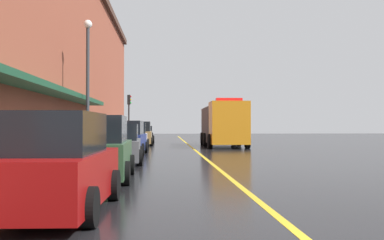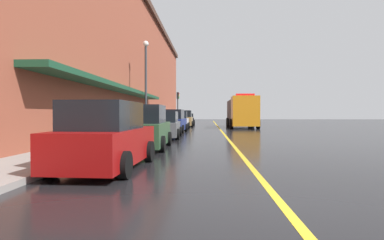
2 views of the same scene
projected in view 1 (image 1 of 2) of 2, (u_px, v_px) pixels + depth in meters
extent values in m
plane|color=black|center=(194.00, 149.00, 29.91)|extent=(112.00, 112.00, 0.00)
cube|color=gray|center=(100.00, 148.00, 29.53)|extent=(2.40, 70.00, 0.15)
cube|color=gold|center=(194.00, 149.00, 29.91)|extent=(0.16, 70.00, 0.01)
cube|color=#19472D|center=(57.00, 92.00, 20.54)|extent=(1.20, 22.40, 0.24)
cube|color=maroon|center=(55.00, 178.00, 8.12)|extent=(1.86, 4.15, 0.90)
cube|color=black|center=(52.00, 133.00, 7.92)|extent=(1.63, 2.30, 0.73)
cylinder|color=black|center=(29.00, 185.00, 9.36)|extent=(0.24, 0.65, 0.64)
cylinder|color=black|center=(114.00, 185.00, 9.41)|extent=(0.24, 0.65, 0.64)
cylinder|color=black|center=(90.00, 207.00, 6.87)|extent=(0.24, 0.65, 0.64)
cube|color=#2D5133|center=(97.00, 158.00, 12.97)|extent=(1.90, 4.20, 0.92)
cube|color=black|center=(96.00, 129.00, 12.77)|extent=(1.68, 2.32, 0.75)
cylinder|color=black|center=(73.00, 165.00, 14.17)|extent=(0.24, 0.65, 0.64)
cylinder|color=black|center=(131.00, 165.00, 14.32)|extent=(0.24, 0.65, 0.64)
cylinder|color=black|center=(55.00, 174.00, 11.60)|extent=(0.24, 0.65, 0.64)
cylinder|color=black|center=(126.00, 173.00, 11.76)|extent=(0.24, 0.65, 0.64)
cube|color=#595B60|center=(118.00, 149.00, 18.75)|extent=(2.00, 4.74, 0.80)
cube|color=black|center=(118.00, 132.00, 18.53)|extent=(1.74, 2.63, 0.65)
cylinder|color=black|center=(99.00, 153.00, 20.10)|extent=(0.24, 0.65, 0.64)
cylinder|color=black|center=(141.00, 153.00, 20.28)|extent=(0.24, 0.65, 0.64)
cylinder|color=black|center=(91.00, 158.00, 17.22)|extent=(0.24, 0.65, 0.64)
cylinder|color=black|center=(139.00, 158.00, 17.40)|extent=(0.24, 0.65, 0.64)
cube|color=navy|center=(128.00, 143.00, 24.54)|extent=(1.86, 4.16, 0.91)
cube|color=black|center=(128.00, 128.00, 24.34)|extent=(1.63, 2.31, 0.74)
cylinder|color=black|center=(115.00, 147.00, 25.78)|extent=(0.24, 0.65, 0.64)
cylinder|color=black|center=(146.00, 147.00, 25.83)|extent=(0.24, 0.65, 0.64)
cylinder|color=black|center=(108.00, 150.00, 23.24)|extent=(0.24, 0.65, 0.64)
cylinder|color=black|center=(142.00, 150.00, 23.28)|extent=(0.24, 0.65, 0.64)
cube|color=silver|center=(134.00, 140.00, 30.12)|extent=(1.85, 4.26, 0.85)
cube|color=black|center=(134.00, 128.00, 29.92)|extent=(1.63, 2.36, 0.69)
cylinder|color=black|center=(122.00, 143.00, 31.35)|extent=(0.23, 0.64, 0.64)
cylinder|color=black|center=(147.00, 143.00, 31.50)|extent=(0.23, 0.64, 0.64)
cylinder|color=black|center=(119.00, 145.00, 28.74)|extent=(0.23, 0.64, 0.64)
cylinder|color=black|center=(147.00, 145.00, 28.89)|extent=(0.23, 0.64, 0.64)
cube|color=#A5844C|center=(140.00, 137.00, 35.64)|extent=(1.80, 4.19, 0.93)
cube|color=black|center=(140.00, 126.00, 35.44)|extent=(1.60, 2.31, 0.76)
cylinder|color=black|center=(130.00, 141.00, 36.86)|extent=(0.23, 0.64, 0.64)
cylinder|color=black|center=(152.00, 141.00, 36.99)|extent=(0.23, 0.64, 0.64)
cylinder|color=black|center=(128.00, 142.00, 34.28)|extent=(0.23, 0.64, 0.64)
cylinder|color=black|center=(151.00, 142.00, 34.41)|extent=(0.23, 0.64, 0.64)
cube|color=black|center=(143.00, 137.00, 40.84)|extent=(1.91, 4.59, 0.75)
cube|color=black|center=(143.00, 129.00, 40.62)|extent=(1.66, 2.54, 0.61)
cylinder|color=black|center=(134.00, 139.00, 42.15)|extent=(0.24, 0.65, 0.64)
cylinder|color=black|center=(153.00, 139.00, 42.32)|extent=(0.24, 0.65, 0.64)
cylinder|color=black|center=(133.00, 140.00, 39.35)|extent=(0.24, 0.65, 0.64)
cylinder|color=black|center=(153.00, 140.00, 39.52)|extent=(0.24, 0.65, 0.64)
cube|color=orange|center=(229.00, 123.00, 30.48)|extent=(2.55, 2.48, 2.89)
cube|color=#3F3F42|center=(221.00, 125.00, 35.06)|extent=(2.56, 6.01, 2.66)
cube|color=red|center=(229.00, 100.00, 30.50)|extent=(1.78, 0.60, 0.24)
cylinder|color=black|center=(247.00, 141.00, 30.63)|extent=(0.30, 1.00, 1.00)
cylinder|color=black|center=(210.00, 141.00, 30.48)|extent=(0.30, 1.00, 1.00)
cylinder|color=black|center=(239.00, 139.00, 34.38)|extent=(0.30, 1.00, 1.00)
cylinder|color=black|center=(205.00, 139.00, 34.23)|extent=(0.30, 1.00, 1.00)
cylinder|color=black|center=(234.00, 139.00, 36.80)|extent=(0.30, 1.00, 1.00)
cylinder|color=black|center=(203.00, 139.00, 36.65)|extent=(0.30, 1.00, 1.00)
cylinder|color=#4C4C51|center=(117.00, 138.00, 31.98)|extent=(0.07, 0.07, 1.05)
cube|color=black|center=(117.00, 129.00, 31.99)|extent=(0.14, 0.18, 0.28)
cylinder|color=#4C4C51|center=(48.00, 156.00, 13.10)|extent=(0.07, 0.07, 1.05)
cube|color=black|center=(48.00, 133.00, 13.11)|extent=(0.14, 0.18, 0.28)
cylinder|color=#4C4C51|center=(117.00, 138.00, 32.25)|extent=(0.07, 0.07, 1.05)
cube|color=black|center=(117.00, 129.00, 32.26)|extent=(0.14, 0.18, 0.28)
cylinder|color=#33383D|center=(88.00, 90.00, 23.39)|extent=(0.18, 0.18, 6.50)
sphere|color=white|center=(88.00, 24.00, 23.43)|extent=(0.44, 0.44, 0.44)
cylinder|color=#232326|center=(129.00, 122.00, 42.20)|extent=(0.14, 0.14, 3.40)
cube|color=black|center=(129.00, 100.00, 42.23)|extent=(0.28, 0.36, 0.90)
sphere|color=red|center=(131.00, 97.00, 42.24)|extent=(0.16, 0.16, 0.16)
sphere|color=gold|center=(131.00, 100.00, 42.24)|extent=(0.16, 0.16, 0.16)
sphere|color=green|center=(131.00, 103.00, 42.24)|extent=(0.16, 0.16, 0.16)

